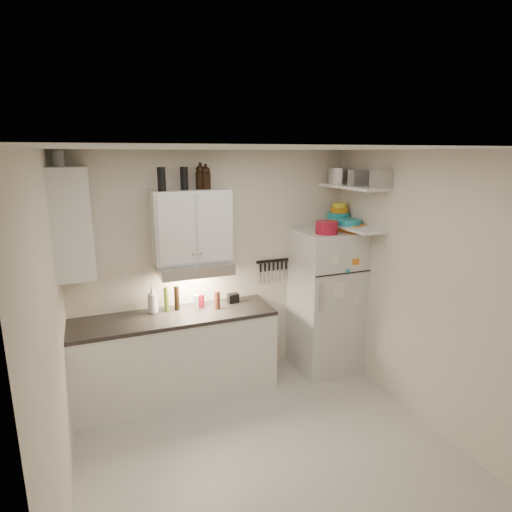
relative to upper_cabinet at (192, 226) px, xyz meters
name	(u,v)px	position (x,y,z in m)	size (l,w,h in m)	color
floor	(267,451)	(0.30, -1.33, -1.84)	(3.20, 3.00, 0.02)	#B9B4AA
ceiling	(270,147)	(0.30, -1.33, 0.78)	(3.20, 3.00, 0.02)	white
back_wall	(216,268)	(0.30, 0.18, -0.53)	(3.20, 0.02, 2.60)	beige
left_wall	(51,345)	(-1.31, -1.33, -0.53)	(0.02, 3.00, 2.60)	beige
right_wall	(424,290)	(1.91, -1.33, -0.53)	(0.02, 3.00, 2.60)	beige
base_cabinet	(176,357)	(-0.25, -0.14, -1.39)	(2.10, 0.60, 0.88)	white
countertop	(174,317)	(-0.25, -0.14, -0.93)	(2.10, 0.62, 0.04)	#282423
upper_cabinet	(192,226)	(0.00, 0.00, 0.00)	(0.80, 0.33, 0.75)	white
side_cabinet	(73,222)	(-1.14, -0.14, 0.12)	(0.33, 0.55, 1.00)	white
range_hood	(195,268)	(0.00, -0.06, -0.44)	(0.76, 0.46, 0.12)	silver
fridge	(326,301)	(1.55, -0.18, -0.98)	(0.70, 0.68, 1.70)	silver
shelf_hi	(352,187)	(1.75, -0.31, 0.38)	(0.30, 0.95, 0.03)	white
shelf_lo	(350,226)	(1.75, -0.31, -0.07)	(0.30, 0.95, 0.03)	white
knife_strip	(273,261)	(1.00, 0.15, -0.51)	(0.42, 0.02, 0.03)	black
dutch_oven	(327,227)	(1.43, -0.33, -0.05)	(0.25, 0.25, 0.14)	maroon
book_stack	(352,228)	(1.75, -0.34, -0.08)	(0.20, 0.25, 0.08)	orange
spice_jar	(329,226)	(1.56, -0.16, -0.07)	(0.06, 0.06, 0.11)	silver
stock_pot	(339,176)	(1.74, -0.05, 0.48)	(0.26, 0.26, 0.18)	silver
tin_a	(358,178)	(1.79, -0.35, 0.48)	(0.17, 0.16, 0.17)	#AAAAAD
tin_b	(382,179)	(1.83, -0.71, 0.48)	(0.18, 0.18, 0.18)	#AAAAAD
bowl_teal	(338,217)	(1.77, -0.03, 0.00)	(0.26, 0.26, 0.10)	teal
bowl_orange	(339,210)	(1.78, -0.02, 0.09)	(0.21, 0.21, 0.06)	#C58012
bowl_yellow	(340,205)	(1.78, -0.02, 0.14)	(0.16, 0.16, 0.05)	yellow
plates	(349,222)	(1.73, -0.31, -0.02)	(0.27, 0.27, 0.07)	teal
growler_a	(201,177)	(0.12, 0.02, 0.50)	(0.11, 0.11, 0.25)	black
growler_b	(206,178)	(0.16, -0.01, 0.50)	(0.10, 0.10, 0.24)	black
thermos_a	(184,178)	(-0.06, 0.01, 0.49)	(0.08, 0.08, 0.23)	black
thermos_b	(162,179)	(-0.30, -0.07, 0.49)	(0.08, 0.08, 0.23)	black
side_jar	(58,158)	(-1.20, -0.04, 0.70)	(0.11, 0.11, 0.14)	silver
soap_bottle	(152,299)	(-0.44, 0.01, -0.75)	(0.12, 0.12, 0.32)	white
pepper_mill	(217,300)	(0.22, -0.12, -0.80)	(0.06, 0.06, 0.20)	#58281A
oil_bottle	(166,299)	(-0.30, 0.01, -0.77)	(0.05, 0.05, 0.26)	#4F691A
vinegar_bottle	(177,298)	(-0.19, 0.01, -0.77)	(0.06, 0.06, 0.27)	black
clear_bottle	(196,302)	(0.00, -0.06, -0.82)	(0.05, 0.05, 0.16)	silver
red_jar	(201,301)	(0.07, -0.01, -0.83)	(0.07, 0.07, 0.15)	maroon
caddy	(233,298)	(0.44, 0.00, -0.85)	(0.12, 0.09, 0.10)	black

